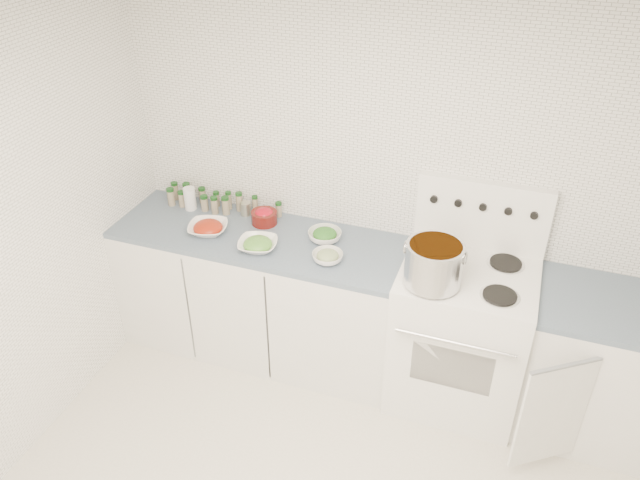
{
  "coord_description": "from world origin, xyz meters",
  "views": [
    {
      "loc": [
        0.64,
        -1.77,
        2.97
      ],
      "look_at": [
        -0.4,
        1.14,
        0.99
      ],
      "focal_mm": 35.0,
      "sensor_mm": 36.0,
      "label": 1
    }
  ],
  "objects_px": {
    "stock_pot": "(434,262)",
    "bowl_tomato": "(208,228)",
    "stove": "(461,331)",
    "bowl_snowpea": "(258,244)"
  },
  "relations": [
    {
      "from": "stock_pot",
      "to": "bowl_tomato",
      "type": "height_order",
      "value": "stock_pot"
    },
    {
      "from": "stock_pot",
      "to": "bowl_snowpea",
      "type": "bearing_deg",
      "value": 177.74
    },
    {
      "from": "bowl_tomato",
      "to": "stove",
      "type": "bearing_deg",
      "value": 2.55
    },
    {
      "from": "bowl_tomato",
      "to": "bowl_snowpea",
      "type": "relative_size",
      "value": 1.07
    },
    {
      "from": "stove",
      "to": "bowl_tomato",
      "type": "distance_m",
      "value": 1.67
    },
    {
      "from": "stove",
      "to": "stock_pot",
      "type": "height_order",
      "value": "stove"
    },
    {
      "from": "stock_pot",
      "to": "bowl_tomato",
      "type": "distance_m",
      "value": 1.44
    },
    {
      "from": "stove",
      "to": "bowl_tomato",
      "type": "bearing_deg",
      "value": -177.45
    },
    {
      "from": "stove",
      "to": "stock_pot",
      "type": "bearing_deg",
      "value": -135.36
    },
    {
      "from": "stove",
      "to": "stock_pot",
      "type": "xyz_separation_m",
      "value": [
        -0.18,
        -0.18,
        0.58
      ]
    }
  ]
}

